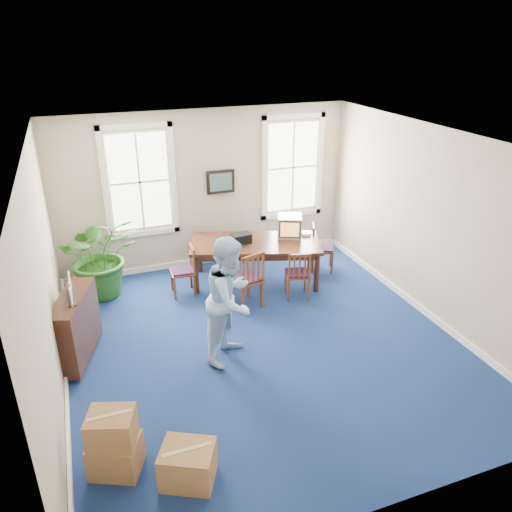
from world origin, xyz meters
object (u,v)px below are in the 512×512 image
object	(u,v)px
chair_near_left	(246,279)
potted_plant	(101,255)
credenza	(76,329)
crt_tv	(290,226)
cardboard_boxes	(131,430)
conference_table	(256,262)
man	(231,299)

from	to	relation	value
chair_near_left	potted_plant	size ratio (longest dim) A/B	0.69
credenza	crt_tv	bearing A→B (deg)	38.28
potted_plant	cardboard_boxes	distance (m)	4.22
chair_near_left	credenza	distance (m)	2.94
chair_near_left	cardboard_boxes	xyz separation A→B (m)	(-2.38, -2.87, -0.13)
conference_table	credenza	distance (m)	3.68
crt_tv	cardboard_boxes	distance (m)	5.25
man	potted_plant	distance (m)	3.14
potted_plant	credenza	bearing A→B (deg)	-105.68
crt_tv	chair_near_left	bearing A→B (deg)	-120.92
credenza	potted_plant	distance (m)	2.03
crt_tv	cardboard_boxes	bearing A→B (deg)	-110.75
crt_tv	credenza	world-z (taller)	crt_tv
credenza	potted_plant	xyz separation A→B (m)	(0.54, 1.93, 0.29)
crt_tv	cardboard_boxes	world-z (taller)	crt_tv
chair_near_left	man	xyz separation A→B (m)	(-0.69, -1.33, 0.43)
conference_table	man	size ratio (longest dim) A/B	1.27
crt_tv	credenza	xyz separation A→B (m)	(-4.11, -1.49, -0.55)
crt_tv	potted_plant	bearing A→B (deg)	-164.00
man	credenza	bearing A→B (deg)	115.89
crt_tv	man	size ratio (longest dim) A/B	0.26
crt_tv	man	bearing A→B (deg)	-107.73
credenza	cardboard_boxes	world-z (taller)	credenza
conference_table	credenza	xyz separation A→B (m)	(-3.38, -1.44, 0.08)
credenza	cardboard_boxes	size ratio (longest dim) A/B	0.87
man	potted_plant	size ratio (longest dim) A/B	1.23
potted_plant	cardboard_boxes	world-z (taller)	potted_plant
crt_tv	chair_near_left	size ratio (longest dim) A/B	0.46
man	crt_tv	bearing A→B (deg)	3.65
crt_tv	chair_near_left	world-z (taller)	crt_tv
crt_tv	cardboard_boxes	size ratio (longest dim) A/B	0.34
man	potted_plant	world-z (taller)	man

